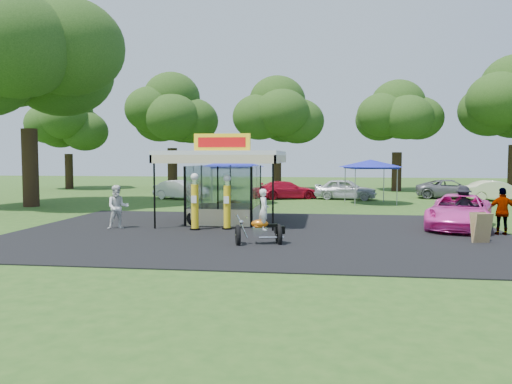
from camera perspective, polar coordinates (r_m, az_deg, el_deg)
ground at (r=18.50m, az=-0.54°, el=-5.65°), size 120.00×120.00×0.00m
asphalt_apron at (r=20.45m, az=0.27°, el=-4.66°), size 20.00×14.00×0.04m
gas_station_kiosk at (r=23.54m, az=-3.62°, el=0.78°), size 5.40×5.40×4.18m
gas_pump_left at (r=21.17m, az=-7.00°, el=-1.27°), size 0.45×0.45×2.43m
gas_pump_right at (r=21.23m, az=-3.32°, el=-1.32°), size 0.44×0.44×2.37m
motorcycle at (r=17.61m, az=0.70°, el=-3.49°), size 1.82×1.18×2.07m
spare_tires at (r=22.65m, az=-7.14°, el=-2.95°), size 0.95×0.82×0.77m
a_frame_sign at (r=19.63m, az=24.32°, el=-3.79°), size 0.67×0.69×1.11m
kiosk_car at (r=25.80m, az=-2.64°, el=-1.83°), size 2.82×1.13×0.96m
pink_sedan at (r=23.30m, az=22.24°, el=-2.10°), size 4.02×5.88×1.49m
spectator_west at (r=22.24m, az=-15.52°, el=-1.69°), size 1.14×1.04×1.90m
spectator_east_a at (r=23.41m, az=22.60°, el=-1.62°), size 1.26×0.79×1.86m
spectator_east_b at (r=21.90m, az=26.35°, el=-2.04°), size 1.16×0.57×1.91m
bg_car_a at (r=37.11m, az=-8.55°, el=0.24°), size 4.49×2.90×1.40m
bg_car_b at (r=37.09m, az=3.50°, el=0.23°), size 4.94×3.38×1.33m
bg_car_c at (r=37.09m, az=10.19°, el=0.32°), size 4.73×2.59×1.52m
bg_car_d at (r=40.08m, az=21.43°, el=0.30°), size 5.36×2.98×1.42m
bg_car_e at (r=39.05m, az=25.75°, el=0.11°), size 4.53×1.99×1.45m
tent_west at (r=33.26m, az=-2.69°, el=3.30°), size 4.26×4.26×2.98m
tent_east at (r=34.00m, az=12.94°, el=3.16°), size 4.21×4.21×2.94m
oak_far_a at (r=52.32m, az=-20.70°, el=7.04°), size 8.10×8.10×9.60m
oak_far_b at (r=49.56m, az=-9.59°, el=8.52°), size 9.26×9.26×11.05m
oak_far_c at (r=45.99m, az=2.44°, el=8.24°), size 8.70×8.70×10.25m
oak_far_d at (r=47.55m, az=15.87°, el=7.70°), size 8.30×8.30×9.88m
oak_near at (r=34.81m, az=-24.71°, el=13.45°), size 12.52×12.52×14.42m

